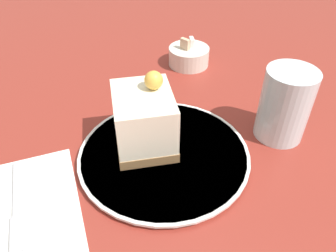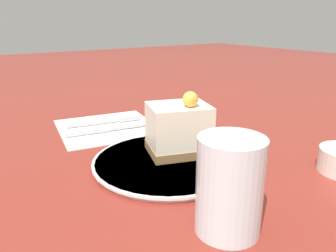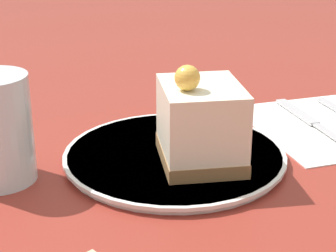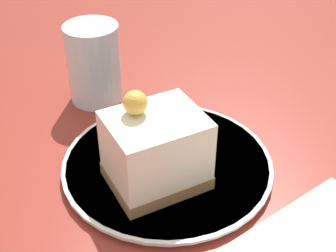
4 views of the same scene
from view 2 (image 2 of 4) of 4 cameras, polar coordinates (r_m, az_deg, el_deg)
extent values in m
plane|color=maroon|center=(0.54, -3.35, -6.95)|extent=(4.00, 4.00, 0.00)
cylinder|color=silver|center=(0.54, -0.07, -6.31)|extent=(0.24, 0.24, 0.01)
cylinder|color=silver|center=(0.54, -0.07, -6.01)|extent=(0.25, 0.25, 0.00)
cube|color=olive|center=(0.56, 2.02, -4.00)|extent=(0.11, 0.12, 0.01)
cube|color=white|center=(0.55, 2.07, 0.10)|extent=(0.11, 0.12, 0.07)
sphere|color=#EFB747|center=(0.53, 3.92, 4.69)|extent=(0.03, 0.03, 0.03)
cube|color=white|center=(0.73, -10.43, -0.20)|extent=(0.24, 0.23, 0.00)
cube|color=#B2B2B7|center=(0.76, -12.87, 0.43)|extent=(0.03, 0.12, 0.00)
cube|color=#B2B2B7|center=(0.77, -6.78, 1.22)|extent=(0.03, 0.05, 0.00)
cube|color=#B2B2B7|center=(0.70, -13.62, -1.12)|extent=(0.03, 0.10, 0.00)
cube|color=#B2B2B7|center=(0.72, -6.16, -0.10)|extent=(0.03, 0.10, 0.00)
cylinder|color=silver|center=(0.37, 10.66, -10.18)|extent=(0.07, 0.07, 0.11)
camera|label=1|loc=(0.58, -40.07, 25.19)|focal=35.00mm
camera|label=3|loc=(0.79, 47.20, 15.39)|focal=60.00mm
camera|label=4|loc=(0.92, 5.83, 26.55)|focal=50.00mm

